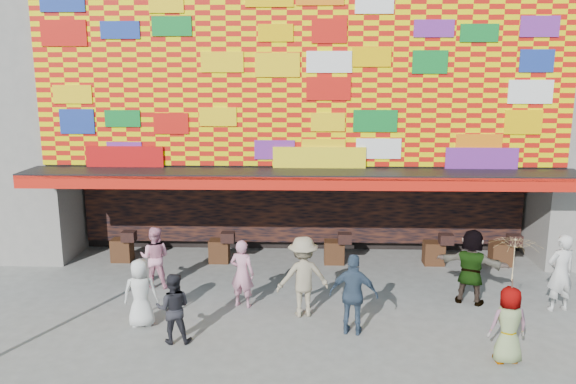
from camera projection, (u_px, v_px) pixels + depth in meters
The scene contains 12 objects.
ground at pixel (299, 330), 12.62m from camera, with size 90.00×90.00×0.00m, color slate.
shop_building at pixel (303, 86), 19.53m from camera, with size 15.20×9.40×10.00m.
ped_a at pixel (141, 293), 12.70m from camera, with size 0.77×0.50×1.58m, color silver.
ped_b at pixel (242, 273), 13.76m from camera, with size 0.62×0.41×1.70m, color #C7819A.
ped_c at pixel (173, 308), 11.93m from camera, with size 0.75×0.58×1.54m, color #232228.
ped_d at pixel (303, 277), 13.23m from camera, with size 1.25×0.72×1.94m, color gray.
ped_e at pixel (354, 295), 12.29m from camera, with size 1.07×0.45×1.83m, color #374960.
ped_f at pixel (471, 267), 13.95m from camera, with size 1.77×0.56×1.91m, color gray.
ped_g at pixel (509, 325), 11.08m from camera, with size 0.77×0.50×1.58m, color gray.
ped_h at pixel (560, 273), 13.51m from camera, with size 0.70×0.46×1.91m, color silver.
ped_i at pixel (155, 257), 15.04m from camera, with size 0.81×0.63×1.66m, color pink.
parasol at pixel (514, 260), 10.80m from camera, with size 1.05×1.07×1.85m.
Camera 1 is at (0.12, -11.70, 5.67)m, focal length 35.00 mm.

